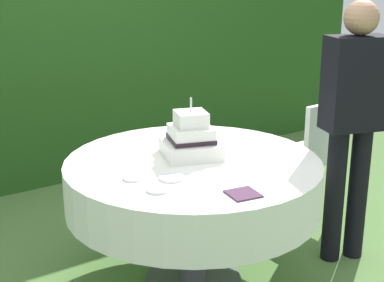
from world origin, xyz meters
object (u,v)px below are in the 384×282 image
object	(u,v)px
serving_plate_far	(171,178)
serving_plate_near	(158,190)
serving_plate_left	(133,178)
serving_plate_right	(179,134)
napkin_stack	(243,194)
garden_chair	(314,149)
cake_table	(193,184)
standing_person	(353,116)
wedding_cake	(192,139)

from	to	relation	value
serving_plate_far	serving_plate_near	bearing A→B (deg)	-145.21
serving_plate_left	serving_plate_right	size ratio (longest dim) A/B	0.77
serving_plate_right	napkin_stack	bearing A→B (deg)	-105.76
serving_plate_far	napkin_stack	distance (m)	0.40
serving_plate_far	serving_plate_right	size ratio (longest dim) A/B	0.92
serving_plate_far	garden_chair	distance (m)	1.51
serving_plate_far	garden_chair	xyz separation A→B (m)	(1.44, 0.40, -0.22)
serving_plate_right	cake_table	bearing A→B (deg)	-113.98
napkin_stack	garden_chair	xyz separation A→B (m)	(1.27, 0.76, -0.22)
serving_plate_right	serving_plate_near	bearing A→B (deg)	-129.23
serving_plate_near	serving_plate_right	xyz separation A→B (m)	(0.59, 0.72, 0.00)
serving_plate_left	napkin_stack	world-z (taller)	serving_plate_left
cake_table	standing_person	world-z (taller)	standing_person
cake_table	serving_plate_far	distance (m)	0.34
serving_plate_right	serving_plate_far	bearing A→B (deg)	-125.87
standing_person	wedding_cake	bearing A→B (deg)	158.24
cake_table	garden_chair	bearing A→B (deg)	10.89
cake_table	garden_chair	world-z (taller)	garden_chair
wedding_cake	serving_plate_far	distance (m)	0.39
wedding_cake	serving_plate_near	distance (m)	0.55
cake_table	napkin_stack	size ratio (longest dim) A/B	10.05
cake_table	garden_chair	distance (m)	1.21
cake_table	standing_person	size ratio (longest dim) A/B	0.89
serving_plate_far	napkin_stack	bearing A→B (deg)	-64.22
serving_plate_far	garden_chair	size ratio (longest dim) A/B	0.14
serving_plate_far	napkin_stack	xyz separation A→B (m)	(0.17, -0.36, -0.00)
napkin_stack	standing_person	distance (m)	1.07
garden_chair	standing_person	distance (m)	0.69
wedding_cake	serving_plate_far	world-z (taller)	wedding_cake
cake_table	wedding_cake	xyz separation A→B (m)	(0.04, 0.07, 0.23)
serving_plate_right	serving_plate_left	bearing A→B (deg)	-139.76
serving_plate_near	garden_chair	distance (m)	1.67
serving_plate_near	standing_person	world-z (taller)	standing_person
serving_plate_left	garden_chair	xyz separation A→B (m)	(1.60, 0.29, -0.22)
serving_plate_far	garden_chair	bearing A→B (deg)	15.61
garden_chair	cake_table	bearing A→B (deg)	-169.11
serving_plate_near	serving_plate_left	bearing A→B (deg)	96.75
serving_plate_far	napkin_stack	size ratio (longest dim) A/B	0.88
wedding_cake	serving_plate_far	bearing A→B (deg)	-139.56
napkin_stack	serving_plate_near	bearing A→B (deg)	139.24
serving_plate_near	garden_chair	world-z (taller)	garden_chair
garden_chair	standing_person	bearing A→B (deg)	-114.93
serving_plate_far	wedding_cake	bearing A→B (deg)	40.44
garden_chair	standing_person	size ratio (longest dim) A/B	0.56
garden_chair	serving_plate_left	bearing A→B (deg)	-169.56
serving_plate_left	serving_plate_right	bearing A→B (deg)	40.24
serving_plate_near	serving_plate_far	xyz separation A→B (m)	(0.13, 0.09, 0.00)
serving_plate_near	napkin_stack	distance (m)	0.41
serving_plate_left	standing_person	world-z (taller)	standing_person
serving_plate_near	serving_plate_far	bearing A→B (deg)	34.79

